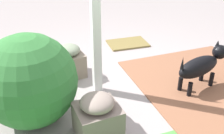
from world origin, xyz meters
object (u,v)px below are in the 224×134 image
terracotta_pot_spiky (32,56)px  dog (202,65)px  stone_planter_nearest (69,61)px  stone_planter_mid (98,117)px  porch_pillar (95,8)px  round_shrub (30,81)px  doormat (128,43)px

terracotta_pot_spiky → dog: terracotta_pot_spiky is taller
stone_planter_nearest → terracotta_pot_spiky: 0.54m
stone_planter_mid → terracotta_pot_spiky: terracotta_pot_spiky is taller
porch_pillar → round_shrub: porch_pillar is taller
round_shrub → dog: bearing=177.9°
porch_pillar → stone_planter_nearest: (0.25, -0.53, -0.89)m
porch_pillar → stone_planter_mid: porch_pillar is taller
stone_planter_mid → round_shrub: bearing=-39.2°
round_shrub → dog: round_shrub is taller
stone_planter_nearest → dog: (-1.55, 0.92, 0.11)m
porch_pillar → terracotta_pot_spiky: bearing=-46.1°
stone_planter_mid → doormat: size_ratio=0.70×
porch_pillar → stone_planter_mid: (0.25, 0.80, -0.89)m
terracotta_pot_spiky → stone_planter_mid: bearing=107.3°
round_shrub → dog: size_ratio=1.20×
stone_planter_nearest → doormat: size_ratio=0.68×
stone_planter_nearest → stone_planter_mid: stone_planter_mid is taller
round_shrub → terracotta_pot_spiky: round_shrub is taller
porch_pillar → round_shrub: (0.84, 0.32, -0.61)m
porch_pillar → dog: size_ratio=2.63×
terracotta_pot_spiky → dog: bearing=150.2°
dog → doormat: 1.72m
stone_planter_nearest → doormat: 1.44m
stone_planter_mid → dog: dog is taller
dog → porch_pillar: bearing=-17.1°
terracotta_pot_spiky → stone_planter_nearest: bearing=153.6°
stone_planter_nearest → dog: 1.81m
porch_pillar → doormat: porch_pillar is taller
stone_planter_mid → round_shrub: round_shrub is taller
stone_planter_nearest → stone_planter_mid: (-0.01, 1.32, 0.00)m
dog → doormat: dog is taller
stone_planter_mid → dog: bearing=-165.5°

